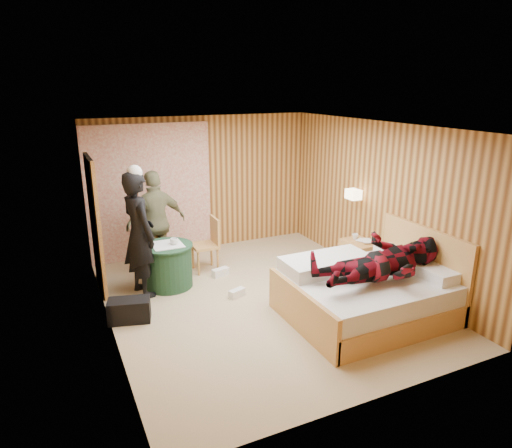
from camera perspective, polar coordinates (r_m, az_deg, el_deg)
name	(u,v)px	position (r m, az deg, el deg)	size (l,w,h in m)	color
floor	(260,299)	(6.81, 0.48, -9.39)	(4.20, 5.00, 0.01)	tan
ceiling	(260,127)	(6.12, 0.54, 12.07)	(4.20, 5.00, 0.01)	silver
wall_back	(202,184)	(8.61, -6.71, 4.99)	(4.20, 0.02, 2.50)	tan
wall_left	(103,239)	(5.81, -18.55, -1.74)	(0.02, 5.00, 2.50)	tan
wall_right	(380,202)	(7.47, 15.22, 2.65)	(0.02, 5.00, 2.50)	tan
curtain	(150,192)	(8.30, -13.11, 3.86)	(2.20, 0.08, 2.40)	silver
doorway	(95,225)	(7.21, -19.47, -0.11)	(0.06, 0.90, 2.05)	black
wall_lamp	(354,194)	(7.69, 12.10, 3.66)	(0.26, 0.24, 0.16)	gold
bed	(367,293)	(6.43, 13.73, -8.34)	(2.10, 1.65, 1.14)	#E0AE5B
nightstand	(359,257)	(7.73, 12.71, -4.10)	(0.44, 0.59, 0.57)	#E0AE5B
round_table	(168,265)	(7.22, -10.90, -5.08)	(0.78, 0.78, 0.69)	#21492E
chair_far	(157,242)	(7.72, -12.28, -2.18)	(0.50, 0.50, 0.93)	#E0AE5B
chair_near	(209,240)	(7.69, -5.87, -2.01)	(0.42, 0.42, 0.91)	#E0AE5B
duffel_bag	(129,310)	(6.40, -15.56, -10.35)	(0.55, 0.29, 0.31)	black
sneaker_left	(220,272)	(7.59, -4.46, -6.02)	(0.29, 0.12, 0.13)	white
sneaker_right	(237,293)	(6.87, -2.40, -8.61)	(0.26, 0.11, 0.11)	white
woman_standing	(139,234)	(6.86, -14.38, -1.26)	(0.68, 0.45, 1.88)	black
man_at_table	(156,222)	(7.66, -12.35, 0.19)	(1.01, 0.42, 1.72)	olive
man_on_bed	(384,251)	(6.03, 15.74, -3.32)	(1.77, 0.67, 0.86)	maroon
book_lower	(362,242)	(7.60, 13.07, -2.20)	(0.17, 0.22, 0.02)	white
book_upper	(362,241)	(7.59, 13.08, -2.06)	(0.16, 0.22, 0.02)	white
cup_nightstand	(355,237)	(7.72, 12.28, -1.56)	(0.10, 0.10, 0.09)	white
cup_table	(174,241)	(7.06, -10.19, -2.15)	(0.12, 0.12, 0.10)	white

